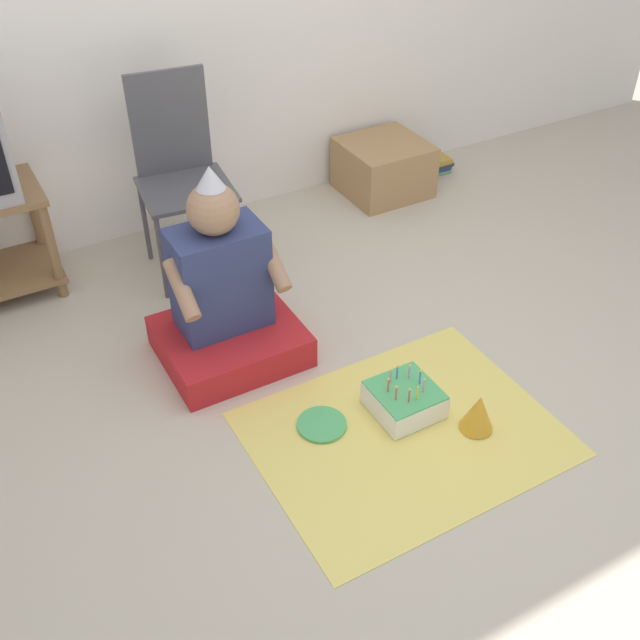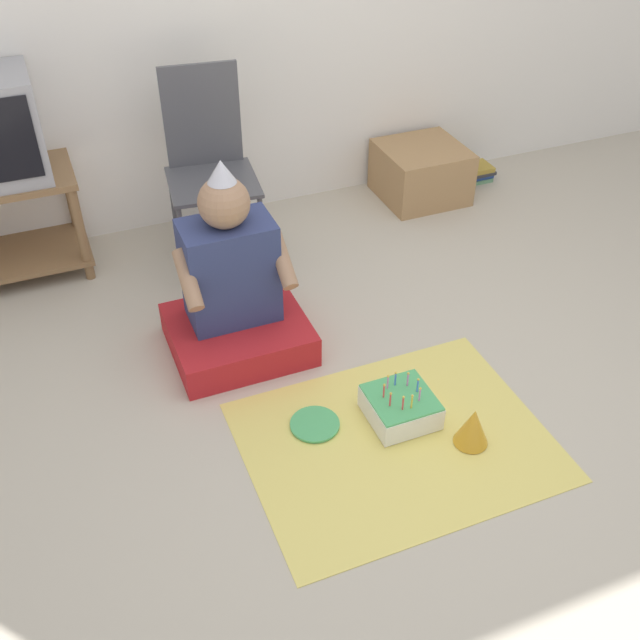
% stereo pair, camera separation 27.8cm
% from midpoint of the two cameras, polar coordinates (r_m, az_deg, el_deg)
% --- Properties ---
extents(ground_plane, '(16.00, 16.00, 0.00)m').
position_cam_midpoint_polar(ground_plane, '(2.85, 10.18, -9.12)').
color(ground_plane, '#BCB29E').
extents(tv_stand, '(0.69, 0.41, 0.51)m').
position_cam_midpoint_polar(tv_stand, '(3.74, -20.96, 7.17)').
color(tv_stand, olive).
rests_on(tv_stand, ground_plane).
extents(folding_chair, '(0.45, 0.44, 0.92)m').
position_cam_midpoint_polar(folding_chair, '(3.58, -6.28, 12.19)').
color(folding_chair, '#4C4C51').
rests_on(folding_chair, ground_plane).
extents(cardboard_box_stack, '(0.45, 0.44, 0.30)m').
position_cam_midpoint_polar(cardboard_box_stack, '(4.31, 9.58, 10.99)').
color(cardboard_box_stack, '#A87F51').
rests_on(cardboard_box_stack, ground_plane).
extents(book_pile, '(0.19, 0.14, 0.10)m').
position_cam_midpoint_polar(book_pile, '(4.59, 13.58, 10.80)').
color(book_pile, '#60936B').
rests_on(book_pile, ground_plane).
extents(person_seated, '(0.56, 0.49, 0.85)m').
position_cam_midpoint_polar(person_seated, '(3.06, -4.05, 1.97)').
color(person_seated, red).
rests_on(person_seated, ground_plane).
extents(party_cloth, '(1.11, 0.86, 0.01)m').
position_cam_midpoint_polar(party_cloth, '(2.83, 8.65, -9.23)').
color(party_cloth, '#EAD666').
rests_on(party_cloth, ground_plane).
extents(birthday_cake, '(0.25, 0.25, 0.17)m').
position_cam_midpoint_polar(birthday_cake, '(2.88, 8.93, -6.66)').
color(birthday_cake, white).
rests_on(birthday_cake, party_cloth).
extents(party_hat_blue, '(0.13, 0.13, 0.16)m').
position_cam_midpoint_polar(party_hat_blue, '(2.83, 14.38, -7.99)').
color(party_hat_blue, gold).
rests_on(party_hat_blue, party_cloth).
extents(paper_plate, '(0.19, 0.19, 0.01)m').
position_cam_midpoint_polar(paper_plate, '(2.85, 2.42, -8.06)').
color(paper_plate, '#4CB266').
rests_on(paper_plate, party_cloth).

